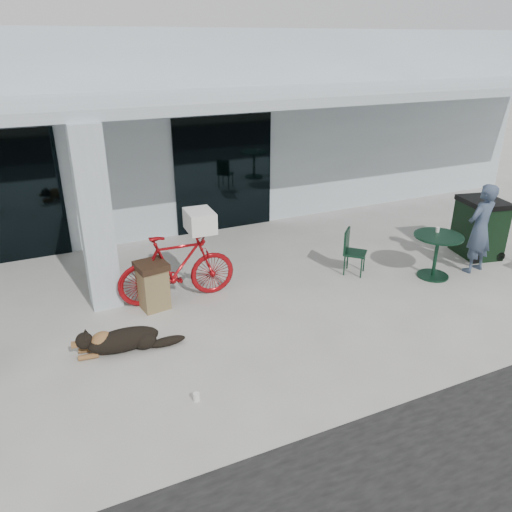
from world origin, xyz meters
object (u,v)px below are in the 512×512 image
cafe_chair_far_a (355,252)px  trash_receptacle (153,285)px  bicycle (177,268)px  wheeled_bin (479,227)px  dog (124,339)px  cafe_table_far (436,256)px  person (480,229)px

cafe_chair_far_a → trash_receptacle: bearing=131.0°
bicycle → wheeled_bin: bearing=-93.7°
bicycle → dog: (-1.19, -1.20, -0.42)m
dog → cafe_table_far: (5.98, 0.03, 0.23)m
wheeled_bin → trash_receptacle: bearing=-173.2°
dog → bicycle: bearing=52.2°
wheeled_bin → cafe_chair_far_a: bearing=-174.1°
cafe_table_far → wheeled_bin: size_ratio=0.75×
bicycle → cafe_chair_far_a: size_ratio=2.31×
dog → trash_receptacle: 1.34m
bicycle → cafe_table_far: 4.94m
trash_receptacle → cafe_table_far: bearing=-11.6°
cafe_table_far → wheeled_bin: bearing=16.4°
cafe_chair_far_a → person: size_ratio=0.50×
dog → wheeled_bin: bearing=10.8°
cafe_chair_far_a → trash_receptacle: 3.95m
cafe_table_far → cafe_chair_far_a: cafe_chair_far_a is taller
trash_receptacle → wheeled_bin: bearing=-5.0°
bicycle → cafe_chair_far_a: bearing=-94.0°
person → trash_receptacle: bearing=-20.4°
cafe_chair_far_a → wheeled_bin: wheeled_bin is taller
bicycle → wheeled_bin: 6.44m
bicycle → wheeled_bin: (6.40, -0.70, -0.01)m
cafe_table_far → bicycle: bearing=166.2°
dog → trash_receptacle: bearing=63.6°
cafe_chair_far_a → bicycle: bearing=128.8°
bicycle → dog: size_ratio=1.72×
cafe_table_far → person: (0.92, -0.12, 0.46)m
cafe_table_far → person: size_ratio=0.51×
bicycle → dog: bearing=137.7°
cafe_chair_far_a → dog: bearing=145.1°
bicycle → dog: bicycle is taller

